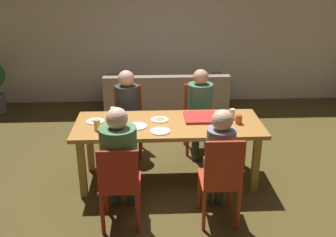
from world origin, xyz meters
TOP-DOWN VIEW (x-y plane):
  - ground_plane at (0.00, 0.00)m, footprint 20.00×20.00m
  - back_wall at (0.00, 3.03)m, footprint 7.65×0.12m
  - dining_table at (0.00, 0.00)m, footprint 2.16×0.84m
  - chair_0 at (-0.51, -0.89)m, footprint 0.40×0.42m
  - person_0 at (-0.51, -0.75)m, footprint 0.36×0.54m
  - chair_1 at (0.47, -0.89)m, footprint 0.39×0.43m
  - person_1 at (0.47, -0.73)m, footprint 0.28×0.46m
  - chair_2 at (-0.51, 0.83)m, footprint 0.39×0.44m
  - person_2 at (-0.51, 0.68)m, footprint 0.30×0.50m
  - chair_3 at (0.47, 0.90)m, footprint 0.42×0.42m
  - person_3 at (0.47, 0.76)m, footprint 0.34×0.52m
  - pizza_box_0 at (0.39, 0.13)m, footprint 0.39×0.39m
  - plate_0 at (-0.10, -0.24)m, footprint 0.22×0.22m
  - plate_1 at (-0.36, -0.09)m, footprint 0.23×0.23m
  - plate_2 at (-0.85, 0.08)m, footprint 0.21×0.21m
  - plate_3 at (-0.10, 0.10)m, footprint 0.21×0.21m
  - drinking_glass_0 at (-0.65, 0.20)m, footprint 0.06×0.06m
  - drinking_glass_1 at (-0.79, -0.17)m, footprint 0.07×0.07m
  - drinking_glass_2 at (0.81, -0.05)m, footprint 0.08×0.08m
  - drinking_glass_3 at (0.76, 0.10)m, footprint 0.06×0.06m
  - couch at (0.07, 2.29)m, footprint 2.09×0.83m

SIDE VIEW (x-z plane):
  - ground_plane at x=0.00m, z-range 0.00..0.00m
  - couch at x=0.07m, z-range -0.10..0.66m
  - chair_2 at x=-0.51m, z-range 0.03..0.96m
  - chair_0 at x=-0.51m, z-range 0.04..0.95m
  - chair_3 at x=0.47m, z-range 0.04..0.96m
  - chair_1 at x=0.47m, z-range 0.05..1.03m
  - dining_table at x=0.00m, z-range 0.29..1.04m
  - person_3 at x=0.47m, z-range 0.11..1.28m
  - person_2 at x=-0.51m, z-range 0.11..1.30m
  - person_1 at x=0.47m, z-range 0.10..1.30m
  - person_0 at x=-0.51m, z-range 0.11..1.36m
  - plate_0 at x=-0.10m, z-range 0.75..0.77m
  - plate_1 at x=-0.36m, z-range 0.75..0.77m
  - plate_2 at x=-0.85m, z-range 0.75..0.78m
  - plate_3 at x=-0.10m, z-range 0.75..0.78m
  - pizza_box_0 at x=0.39m, z-range 0.75..0.78m
  - drinking_glass_2 at x=0.81m, z-range 0.75..0.86m
  - drinking_glass_3 at x=0.76m, z-range 0.75..0.88m
  - drinking_glass_1 at x=-0.79m, z-range 0.75..0.88m
  - drinking_glass_0 at x=-0.65m, z-range 0.75..0.88m
  - back_wall at x=0.00m, z-range 0.00..2.79m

